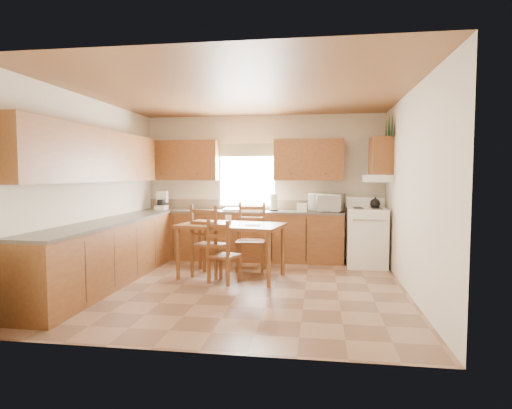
# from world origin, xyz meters

# --- Properties ---
(floor) EXTENTS (4.50, 4.50, 0.00)m
(floor) POSITION_xyz_m (0.00, 0.00, 0.00)
(floor) COLOR #8C684C
(floor) RESTS_ON ground
(ceiling) EXTENTS (4.50, 4.50, 0.00)m
(ceiling) POSITION_xyz_m (0.00, 0.00, 2.70)
(ceiling) COLOR brown
(ceiling) RESTS_ON floor
(wall_left) EXTENTS (4.50, 4.50, 0.00)m
(wall_left) POSITION_xyz_m (-2.25, 0.00, 1.35)
(wall_left) COLOR beige
(wall_left) RESTS_ON floor
(wall_right) EXTENTS (4.50, 4.50, 0.00)m
(wall_right) POSITION_xyz_m (2.25, 0.00, 1.35)
(wall_right) COLOR beige
(wall_right) RESTS_ON floor
(wall_back) EXTENTS (4.50, 4.50, 0.00)m
(wall_back) POSITION_xyz_m (0.00, 2.25, 1.35)
(wall_back) COLOR beige
(wall_back) RESTS_ON floor
(wall_front) EXTENTS (4.50, 4.50, 0.00)m
(wall_front) POSITION_xyz_m (0.00, -2.25, 1.35)
(wall_front) COLOR beige
(wall_front) RESTS_ON floor
(lower_cab_back) EXTENTS (3.75, 0.60, 0.88)m
(lower_cab_back) POSITION_xyz_m (-0.38, 1.95, 0.44)
(lower_cab_back) COLOR brown
(lower_cab_back) RESTS_ON floor
(lower_cab_left) EXTENTS (0.60, 3.60, 0.88)m
(lower_cab_left) POSITION_xyz_m (-1.95, -0.15, 0.44)
(lower_cab_left) COLOR brown
(lower_cab_left) RESTS_ON floor
(counter_back) EXTENTS (3.75, 0.63, 0.04)m
(counter_back) POSITION_xyz_m (-0.38, 1.95, 0.90)
(counter_back) COLOR brown
(counter_back) RESTS_ON lower_cab_back
(counter_left) EXTENTS (0.63, 3.60, 0.04)m
(counter_left) POSITION_xyz_m (-1.95, -0.15, 0.90)
(counter_left) COLOR brown
(counter_left) RESTS_ON lower_cab_left
(backsplash) EXTENTS (3.75, 0.01, 0.18)m
(backsplash) POSITION_xyz_m (-0.38, 2.24, 1.01)
(backsplash) COLOR #887257
(backsplash) RESTS_ON counter_back
(upper_cab_back_left) EXTENTS (1.41, 0.33, 0.75)m
(upper_cab_back_left) POSITION_xyz_m (-1.55, 2.08, 1.85)
(upper_cab_back_left) COLOR brown
(upper_cab_back_left) RESTS_ON wall_back
(upper_cab_back_right) EXTENTS (1.25, 0.33, 0.75)m
(upper_cab_back_right) POSITION_xyz_m (0.86, 2.08, 1.85)
(upper_cab_back_right) COLOR brown
(upper_cab_back_right) RESTS_ON wall_back
(upper_cab_left) EXTENTS (0.33, 3.60, 0.75)m
(upper_cab_left) POSITION_xyz_m (-2.08, -0.15, 1.85)
(upper_cab_left) COLOR brown
(upper_cab_left) RESTS_ON wall_left
(upper_cab_stove) EXTENTS (0.33, 0.62, 0.62)m
(upper_cab_stove) POSITION_xyz_m (2.08, 1.65, 1.90)
(upper_cab_stove) COLOR brown
(upper_cab_stove) RESTS_ON wall_right
(range_hood) EXTENTS (0.44, 0.62, 0.12)m
(range_hood) POSITION_xyz_m (2.03, 1.65, 1.52)
(range_hood) COLOR white
(range_hood) RESTS_ON wall_right
(window_frame) EXTENTS (1.13, 0.02, 1.18)m
(window_frame) POSITION_xyz_m (-0.30, 2.22, 1.55)
(window_frame) COLOR white
(window_frame) RESTS_ON wall_back
(window_pane) EXTENTS (1.05, 0.01, 1.10)m
(window_pane) POSITION_xyz_m (-0.30, 2.21, 1.55)
(window_pane) COLOR white
(window_pane) RESTS_ON wall_back
(window_valance) EXTENTS (1.19, 0.01, 0.24)m
(window_valance) POSITION_xyz_m (-0.30, 2.19, 2.05)
(window_valance) COLOR #4F6839
(window_valance) RESTS_ON wall_back
(sink_basin) EXTENTS (0.75, 0.45, 0.04)m
(sink_basin) POSITION_xyz_m (-0.30, 1.95, 0.94)
(sink_basin) COLOR silver
(sink_basin) RESTS_ON counter_back
(pine_decal_a) EXTENTS (0.22, 0.22, 0.36)m
(pine_decal_a) POSITION_xyz_m (2.21, 1.33, 2.38)
(pine_decal_a) COLOR #16381F
(pine_decal_a) RESTS_ON wall_right
(pine_decal_b) EXTENTS (0.22, 0.22, 0.36)m
(pine_decal_b) POSITION_xyz_m (2.21, 1.65, 2.42)
(pine_decal_b) COLOR #16381F
(pine_decal_b) RESTS_ON wall_right
(pine_decal_c) EXTENTS (0.22, 0.22, 0.36)m
(pine_decal_c) POSITION_xyz_m (2.21, 1.97, 2.38)
(pine_decal_c) COLOR #16381F
(pine_decal_c) RESTS_ON wall_right
(stove) EXTENTS (0.69, 0.71, 0.99)m
(stove) POSITION_xyz_m (1.88, 1.68, 0.49)
(stove) COLOR white
(stove) RESTS_ON floor
(coffeemaker) EXTENTS (0.24, 0.28, 0.36)m
(coffeemaker) POSITION_xyz_m (-1.93, 1.97, 1.10)
(coffeemaker) COLOR white
(coffeemaker) RESTS_ON counter_back
(paper_towel) EXTENTS (0.18, 0.18, 0.31)m
(paper_towel) POSITION_xyz_m (0.24, 1.96, 1.08)
(paper_towel) COLOR white
(paper_towel) RESTS_ON counter_back
(toaster) EXTENTS (0.22, 0.17, 0.16)m
(toaster) POSITION_xyz_m (0.77, 1.93, 1.00)
(toaster) COLOR white
(toaster) RESTS_ON counter_back
(microwave) EXTENTS (0.62, 0.51, 0.32)m
(microwave) POSITION_xyz_m (1.20, 1.93, 1.08)
(microwave) COLOR white
(microwave) RESTS_ON counter_back
(dining_table) EXTENTS (1.68, 1.14, 0.83)m
(dining_table) POSITION_xyz_m (-0.27, 0.55, 0.42)
(dining_table) COLOR brown
(dining_table) RESTS_ON floor
(chair_near_left) EXTENTS (0.49, 0.48, 0.93)m
(chair_near_left) POSITION_xyz_m (-0.31, 0.22, 0.46)
(chair_near_left) COLOR brown
(chair_near_left) RESTS_ON floor
(chair_near_right) EXTENTS (0.56, 0.54, 1.12)m
(chair_near_right) POSITION_xyz_m (-0.62, 0.60, 0.56)
(chair_near_right) COLOR brown
(chair_near_right) RESTS_ON floor
(chair_far_left) EXTENTS (0.49, 0.46, 1.11)m
(chair_far_left) POSITION_xyz_m (-0.05, 1.06, 0.56)
(chair_far_left) COLOR brown
(chair_far_left) RESTS_ON floor
(chair_far_right) EXTENTS (0.44, 0.42, 0.92)m
(chair_far_right) POSITION_xyz_m (-0.79, 1.96, 0.46)
(chair_far_right) COLOR brown
(chair_far_right) RESTS_ON floor
(table_paper) EXTENTS (0.28, 0.34, 0.00)m
(table_paper) POSITION_xyz_m (0.09, 0.40, 0.83)
(table_paper) COLOR white
(table_paper) RESTS_ON dining_table
(table_card) EXTENTS (0.10, 0.05, 0.13)m
(table_card) POSITION_xyz_m (-0.33, 0.64, 0.89)
(table_card) COLOR white
(table_card) RESTS_ON dining_table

